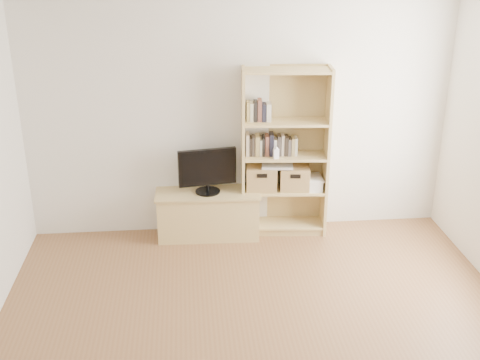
{
  "coord_description": "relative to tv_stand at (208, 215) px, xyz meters",
  "views": [
    {
      "loc": [
        -0.56,
        -3.59,
        3.08
      ],
      "look_at": [
        -0.05,
        1.9,
        0.81
      ],
      "focal_mm": 45.0,
      "sensor_mm": 36.0,
      "label": 1
    }
  ],
  "objects": [
    {
      "name": "books_row_mid",
      "position": [
        0.83,
        0.06,
        0.77
      ],
      "size": [
        0.87,
        0.2,
        0.23
      ],
      "primitive_type": "cube",
      "rotation": [
        0.0,
        0.0,
        -0.04
      ],
      "color": "tan",
      "rests_on": "bookshelf"
    },
    {
      "name": "basket_left",
      "position": [
        0.58,
        0.05,
        0.4
      ],
      "size": [
        0.35,
        0.3,
        0.27
      ],
      "primitive_type": "cube",
      "rotation": [
        0.0,
        0.0,
        -0.09
      ],
      "color": "olive",
      "rests_on": "bookshelf"
    },
    {
      "name": "tv_stand",
      "position": [
        0.0,
        0.0,
        0.0
      ],
      "size": [
        1.09,
        0.44,
        0.49
      ],
      "primitive_type": "cube",
      "rotation": [
        0.0,
        0.0,
        -0.03
      ],
      "color": "tan",
      "rests_on": "floor"
    },
    {
      "name": "books_row_upper",
      "position": [
        0.63,
        0.07,
        1.12
      ],
      "size": [
        0.35,
        0.14,
        0.18
      ],
      "primitive_type": "cube",
      "rotation": [
        0.0,
        0.0,
        -0.03
      ],
      "color": "tan",
      "rests_on": "bookshelf"
    },
    {
      "name": "ceiling",
      "position": [
        0.36,
        -2.3,
        2.35
      ],
      "size": [
        4.5,
        5.0,
        0.01
      ],
      "primitive_type": "cube",
      "color": "white",
      "rests_on": "back_wall"
    },
    {
      "name": "basket_right",
      "position": [
        0.94,
        0.03,
        0.39
      ],
      "size": [
        0.34,
        0.29,
        0.25
      ],
      "primitive_type": "cube",
      "rotation": [
        0.0,
        0.0,
        -0.12
      ],
      "color": "olive",
      "rests_on": "bookshelf"
    },
    {
      "name": "laptop",
      "position": [
        0.75,
        0.03,
        0.54
      ],
      "size": [
        0.36,
        0.27,
        0.03
      ],
      "primitive_type": "cube",
      "rotation": [
        0.0,
        0.0,
        -0.14
      ],
      "color": "silver",
      "rests_on": "basket_left"
    },
    {
      "name": "television",
      "position": [
        0.0,
        0.0,
        0.51
      ],
      "size": [
        0.62,
        0.14,
        0.48
      ],
      "primitive_type": "cube",
      "rotation": [
        0.0,
        0.0,
        0.15
      ],
      "color": "black",
      "rests_on": "tv_stand"
    },
    {
      "name": "bookshelf",
      "position": [
        0.83,
        0.04,
        0.67
      ],
      "size": [
        0.94,
        0.39,
        1.84
      ],
      "primitive_type": "cube",
      "rotation": [
        0.0,
        0.0,
        -0.07
      ],
      "color": "tan",
      "rests_on": "floor"
    },
    {
      "name": "magazine_stack",
      "position": [
        1.14,
        0.01,
        0.32
      ],
      "size": [
        0.19,
        0.26,
        0.12
      ],
      "primitive_type": "cube",
      "rotation": [
        0.0,
        0.0,
        -0.06
      ],
      "color": "silver",
      "rests_on": "bookshelf"
    },
    {
      "name": "baby_monitor",
      "position": [
        0.72,
        -0.06,
        0.7
      ],
      "size": [
        0.06,
        0.05,
        0.11
      ],
      "primitive_type": "cube",
      "rotation": [
        0.0,
        0.0,
        0.18
      ],
      "color": "white",
      "rests_on": "bookshelf"
    },
    {
      "name": "back_wall",
      "position": [
        0.36,
        0.2,
        1.05
      ],
      "size": [
        4.5,
        0.02,
        2.6
      ],
      "primitive_type": "cube",
      "color": "silver",
      "rests_on": "floor"
    }
  ]
}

